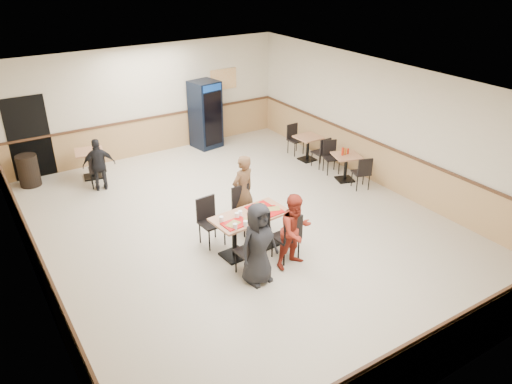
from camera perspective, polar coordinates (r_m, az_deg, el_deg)
ground at (r=10.53m, az=-1.69°, el=-4.03°), size 10.00×10.00×0.00m
room_shell at (r=13.08m, az=-0.80°, el=5.08°), size 10.00×10.00×10.00m
main_table at (r=9.52m, az=-0.69°, el=-3.99°), size 1.51×0.84×0.78m
main_chairs at (r=9.50m, az=-0.94°, el=-4.21°), size 1.41×1.80×0.99m
diner_woman_left at (r=8.55m, az=0.28°, el=-5.96°), size 0.79×0.56×1.52m
diner_woman_right at (r=9.02m, az=4.51°, el=-4.46°), size 0.74×0.60×1.44m
diner_man_opposite at (r=10.26m, az=-1.50°, el=0.10°), size 0.65×0.50×1.57m
lone_diner at (r=12.44m, az=-17.49°, el=3.00°), size 0.81×0.48×1.29m
tabletop_clutter at (r=9.33m, az=-0.45°, el=-2.65°), size 1.28×0.73×0.12m
side_table_near at (r=12.63m, az=10.25°, el=3.22°), size 0.80×0.80×0.68m
side_table_near_chair_south at (r=12.28m, az=11.92°, el=2.27°), size 0.50×0.50×0.86m
side_table_near_chair_north at (r=13.00m, az=8.65°, el=3.95°), size 0.50×0.50×0.86m
side_table_far at (r=13.71m, az=5.94°, el=5.42°), size 0.66×0.66×0.68m
side_table_far_chair_south at (r=13.33m, az=7.38°, el=4.61°), size 0.41×0.41×0.86m
side_table_far_chair_north at (r=14.12m, az=4.58°, el=6.01°), size 0.41×0.41×0.86m
condiment_caddy at (r=12.52m, az=10.10°, el=4.60°), size 0.23×0.06×0.20m
back_table at (r=13.24m, az=-18.41°, el=3.51°), size 0.79×0.79×0.72m
back_table_chair_lone at (r=12.73m, az=-17.69°, el=2.58°), size 0.50×0.50×0.92m
pepsi_cooler at (r=14.54m, az=-5.79°, el=8.80°), size 0.84×0.84×1.93m
trash_bin at (r=13.38m, az=-24.57°, el=2.24°), size 0.50×0.50×0.79m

